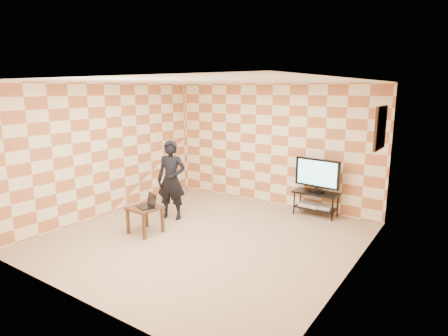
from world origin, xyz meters
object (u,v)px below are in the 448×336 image
at_px(tv, 317,174).
at_px(side_table, 145,211).
at_px(tv_stand, 316,198).
at_px(person, 171,180).

relative_size(tv, side_table, 1.74).
height_order(tv, side_table, tv).
relative_size(tv_stand, side_table, 1.68).
distance_m(tv, side_table, 3.51).
distance_m(tv_stand, tv, 0.52).
xyz_separation_m(tv_stand, person, (-2.35, -1.80, 0.43)).
bearing_deg(tv, person, -142.54).
bearing_deg(side_table, person, 99.24).
relative_size(tv, person, 0.60).
bearing_deg(tv_stand, side_table, -129.37).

